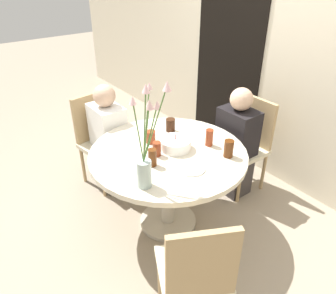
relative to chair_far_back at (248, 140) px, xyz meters
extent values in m
plane|color=gray|center=(-0.01, -0.94, -0.51)|extent=(16.00, 16.00, 0.00)
cube|color=beige|center=(-0.01, 0.40, 0.79)|extent=(8.00, 0.05, 2.60)
cube|color=black|center=(-0.69, 0.36, 0.52)|extent=(0.90, 0.01, 2.05)
cylinder|color=beige|center=(-0.01, -0.94, 0.20)|extent=(1.22, 1.22, 0.04)
cylinder|color=#B7AD99|center=(-0.01, -0.94, -0.15)|extent=(0.11, 0.11, 0.65)
cylinder|color=#B7AD99|center=(-0.01, -0.94, -0.49)|extent=(0.49, 0.49, 0.03)
cube|color=beige|center=(0.00, -0.08, -0.08)|extent=(0.40, 0.40, 0.04)
cube|color=tan|center=(0.00, 0.10, 0.17)|extent=(0.38, 0.04, 0.46)
cylinder|color=tan|center=(-0.17, -0.25, -0.31)|extent=(0.03, 0.03, 0.40)
cylinder|color=tan|center=(0.17, -0.25, -0.31)|extent=(0.03, 0.03, 0.40)
cylinder|color=tan|center=(-0.17, 0.09, -0.31)|extent=(0.03, 0.03, 0.40)
cylinder|color=tan|center=(0.17, 0.09, -0.31)|extent=(0.03, 0.03, 0.40)
cube|color=beige|center=(-0.86, -1.07, -0.08)|extent=(0.45, 0.45, 0.04)
cube|color=tan|center=(-1.04, -1.10, 0.17)|extent=(0.09, 0.38, 0.46)
cylinder|color=tan|center=(-0.67, -1.21, -0.31)|extent=(0.03, 0.03, 0.40)
cylinder|color=tan|center=(-0.72, -0.88, -0.31)|extent=(0.03, 0.03, 0.40)
cylinder|color=tan|center=(-1.00, -1.26, -0.31)|extent=(0.03, 0.03, 0.40)
cylinder|color=tan|center=(-1.05, -0.93, -0.31)|extent=(0.03, 0.03, 0.40)
cube|color=beige|center=(0.76, -1.34, -0.08)|extent=(0.54, 0.54, 0.04)
cube|color=tan|center=(0.92, -1.43, 0.17)|extent=(0.21, 0.35, 0.46)
cylinder|color=tan|center=(0.69, -1.11, -0.31)|extent=(0.03, 0.03, 0.40)
cylinder|color=tan|center=(0.53, -1.41, -0.31)|extent=(0.03, 0.03, 0.40)
cylinder|color=white|center=(0.00, -0.87, 0.26)|extent=(0.24, 0.24, 0.08)
cylinder|color=#E54C4C|center=(0.00, -0.87, 0.32)|extent=(0.01, 0.01, 0.04)
cylinder|color=#9EB2AD|center=(0.25, -1.32, 0.31)|extent=(0.10, 0.10, 0.19)
cylinder|color=#4C7538|center=(0.30, -1.27, 0.66)|extent=(0.11, 0.12, 0.50)
cone|color=beige|center=(0.35, -1.22, 0.91)|extent=(0.05, 0.05, 0.06)
cylinder|color=#4C7538|center=(0.30, -1.34, 0.67)|extent=(0.12, 0.04, 0.52)
cone|color=beige|center=(0.36, -1.36, 0.93)|extent=(0.04, 0.04, 0.05)
cylinder|color=#4C7538|center=(0.24, -1.27, 0.58)|extent=(0.01, 0.12, 0.35)
cone|color=beige|center=(0.24, -1.21, 0.76)|extent=(0.04, 0.04, 0.05)
cylinder|color=#4C7538|center=(0.28, -1.32, 0.61)|extent=(0.08, 0.02, 0.41)
cone|color=beige|center=(0.32, -1.32, 0.81)|extent=(0.05, 0.05, 0.06)
cylinder|color=#4C7538|center=(0.22, -1.28, 0.64)|extent=(0.06, 0.10, 0.46)
cone|color=beige|center=(0.19, -1.23, 0.86)|extent=(0.04, 0.04, 0.04)
cylinder|color=#4C7538|center=(0.23, -1.34, 0.61)|extent=(0.04, 0.04, 0.41)
cone|color=beige|center=(0.21, -1.36, 0.81)|extent=(0.04, 0.04, 0.05)
cylinder|color=white|center=(0.28, -0.95, 0.22)|extent=(0.20, 0.20, 0.01)
cylinder|color=maroon|center=(-0.01, -1.04, 0.27)|extent=(0.06, 0.06, 0.11)
cylinder|color=#51280F|center=(0.32, -0.63, 0.28)|extent=(0.07, 0.07, 0.13)
cylinder|color=#51280F|center=(0.08, -1.15, 0.28)|extent=(0.06, 0.06, 0.13)
cylinder|color=#33190C|center=(-0.27, -0.72, 0.27)|extent=(0.08, 0.08, 0.11)
cylinder|color=maroon|center=(-0.20, -0.97, 0.27)|extent=(0.08, 0.08, 0.10)
cylinder|color=maroon|center=(0.11, -0.62, 0.28)|extent=(0.06, 0.06, 0.14)
cube|color=#383333|center=(0.00, -0.16, -0.29)|extent=(0.31, 0.24, 0.44)
cube|color=black|center=(0.00, -0.16, 0.15)|extent=(0.34, 0.24, 0.42)
sphere|color=#D1A889|center=(0.00, -0.16, 0.46)|extent=(0.20, 0.20, 0.20)
cube|color=#383333|center=(-0.78, -1.06, -0.29)|extent=(0.31, 0.24, 0.44)
cube|color=white|center=(-0.78, -1.06, 0.15)|extent=(0.34, 0.24, 0.42)
sphere|color=#D1A889|center=(-0.78, -1.06, 0.46)|extent=(0.20, 0.20, 0.20)
camera|label=1|loc=(1.71, -2.24, 1.52)|focal=35.00mm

